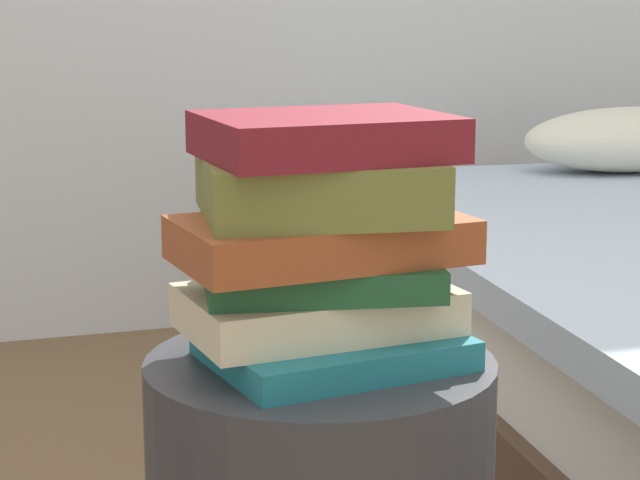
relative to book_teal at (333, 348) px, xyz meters
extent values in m
ellipsoid|color=silver|center=(1.25, 1.43, 0.00)|extent=(0.58, 0.32, 0.16)
cube|color=#1E727F|center=(0.00, 0.00, 0.00)|extent=(0.27, 0.22, 0.03)
cube|color=beige|center=(-0.01, 0.02, 0.04)|extent=(0.28, 0.19, 0.04)
cube|color=#1E512D|center=(-0.02, 0.01, 0.07)|extent=(0.25, 0.19, 0.03)
cube|color=#994723|center=(-0.01, 0.00, 0.11)|extent=(0.30, 0.19, 0.04)
cube|color=olive|center=(-0.01, 0.02, 0.16)|extent=(0.25, 0.23, 0.06)
cube|color=maroon|center=(-0.01, 0.01, 0.21)|extent=(0.24, 0.20, 0.04)
camera|label=1|loc=(-0.36, -1.08, 0.35)|focal=65.47mm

